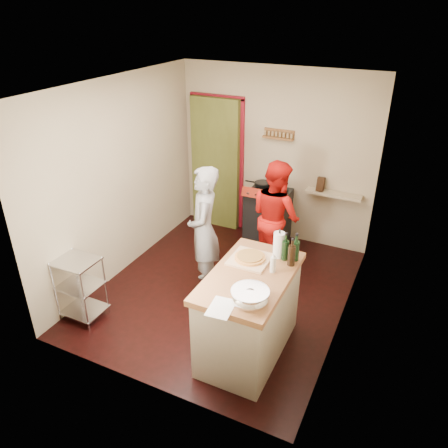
% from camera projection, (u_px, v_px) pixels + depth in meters
% --- Properties ---
extents(floor, '(3.50, 3.50, 0.00)m').
position_uv_depth(floor, '(224.00, 290.00, 5.72)').
color(floor, black).
rests_on(floor, ground).
extents(back_wall, '(3.00, 0.44, 2.60)m').
position_uv_depth(back_wall, '(237.00, 160.00, 6.87)').
color(back_wall, tan).
rests_on(back_wall, ground).
extents(left_wall, '(0.04, 3.50, 2.60)m').
position_uv_depth(left_wall, '(121.00, 179.00, 5.70)').
color(left_wall, tan).
rests_on(left_wall, ground).
extents(right_wall, '(0.04, 3.50, 2.60)m').
position_uv_depth(right_wall, '(354.00, 225.00, 4.55)').
color(right_wall, tan).
rests_on(right_wall, ground).
extents(ceiling, '(3.00, 3.50, 0.02)m').
position_uv_depth(ceiling, '(224.00, 84.00, 4.52)').
color(ceiling, white).
rests_on(ceiling, back_wall).
extents(stove, '(0.60, 0.63, 1.00)m').
position_uv_depth(stove, '(268.00, 216.00, 6.64)').
color(stove, black).
rests_on(stove, ground).
extents(wire_shelving, '(0.48, 0.40, 0.80)m').
position_uv_depth(wire_shelving, '(80.00, 286.00, 5.06)').
color(wire_shelving, silver).
rests_on(wire_shelving, ground).
extents(island, '(0.76, 1.40, 1.28)m').
position_uv_depth(island, '(249.00, 312.00, 4.52)').
color(island, '#BEB5A2').
rests_on(island, ground).
extents(person_stripe, '(0.62, 0.72, 1.66)m').
position_uv_depth(person_stripe, '(204.00, 230.00, 5.44)').
color(person_stripe, silver).
rests_on(person_stripe, ground).
extents(person_red, '(0.97, 0.92, 1.57)m').
position_uv_depth(person_red, '(276.00, 216.00, 5.88)').
color(person_red, red).
rests_on(person_red, ground).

